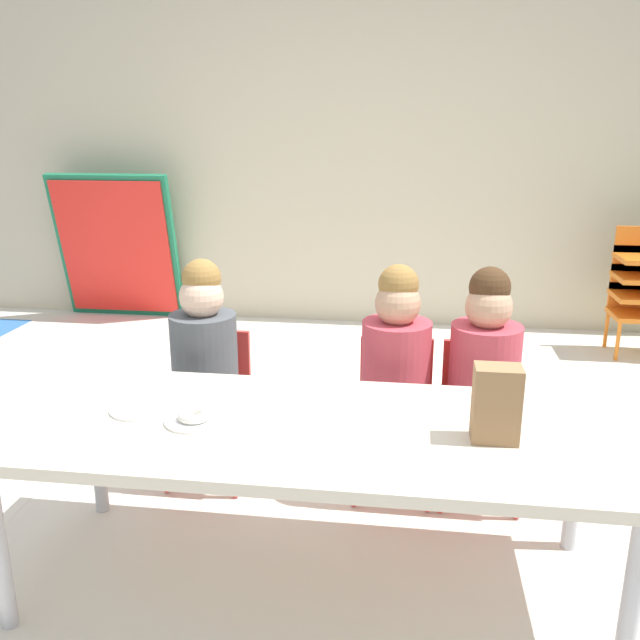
# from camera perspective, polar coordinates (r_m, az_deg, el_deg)

# --- Properties ---
(ground_plane) EXTENTS (6.12, 4.75, 0.02)m
(ground_plane) POSITION_cam_1_polar(r_m,az_deg,el_deg) (2.84, 0.46, -13.67)
(ground_plane) COLOR silver
(back_wall) EXTENTS (6.12, 0.10, 2.59)m
(back_wall) POSITION_cam_1_polar(r_m,az_deg,el_deg) (4.83, 4.32, 14.95)
(back_wall) COLOR beige
(back_wall) RESTS_ON ground_plane
(craft_table) EXTENTS (1.87, 0.73, 0.56)m
(craft_table) POSITION_cam_1_polar(r_m,az_deg,el_deg) (2.03, -0.72, -10.01)
(craft_table) COLOR beige
(craft_table) RESTS_ON ground_plane
(seated_child_near_camera) EXTENTS (0.32, 0.32, 0.92)m
(seated_child_near_camera) POSITION_cam_1_polar(r_m,az_deg,el_deg) (2.66, -9.80, -2.69)
(seated_child_near_camera) COLOR red
(seated_child_near_camera) RESTS_ON ground_plane
(seated_child_middle_seat) EXTENTS (0.32, 0.32, 0.92)m
(seated_child_middle_seat) POSITION_cam_1_polar(r_m,az_deg,el_deg) (2.54, 6.51, -3.47)
(seated_child_middle_seat) COLOR red
(seated_child_middle_seat) RESTS_ON ground_plane
(seated_child_far_right) EXTENTS (0.32, 0.31, 0.92)m
(seated_child_far_right) POSITION_cam_1_polar(r_m,az_deg,el_deg) (2.56, 13.85, -3.73)
(seated_child_far_right) COLOR red
(seated_child_far_right) RESTS_ON ground_plane
(kid_chair_orange_stack) EXTENTS (0.32, 0.30, 0.80)m
(kid_chair_orange_stack) POSITION_cam_1_polar(r_m,az_deg,el_deg) (4.64, 25.67, 2.84)
(kid_chair_orange_stack) COLOR orange
(kid_chair_orange_stack) RESTS_ON ground_plane
(folded_activity_table) EXTENTS (0.90, 0.29, 1.09)m
(folded_activity_table) POSITION_cam_1_polar(r_m,az_deg,el_deg) (5.17, -16.96, 5.93)
(folded_activity_table) COLOR #19724C
(folded_activity_table) RESTS_ON ground_plane
(paper_bag_brown) EXTENTS (0.13, 0.09, 0.22)m
(paper_bag_brown) POSITION_cam_1_polar(r_m,az_deg,el_deg) (1.93, 14.83, -6.94)
(paper_bag_brown) COLOR #9E754C
(paper_bag_brown) RESTS_ON craft_table
(paper_plate_near_edge) EXTENTS (0.18, 0.18, 0.01)m
(paper_plate_near_edge) POSITION_cam_1_polar(r_m,az_deg,el_deg) (2.06, -10.66, -8.43)
(paper_plate_near_edge) COLOR white
(paper_plate_near_edge) RESTS_ON craft_table
(paper_plate_center_table) EXTENTS (0.18, 0.18, 0.01)m
(paper_plate_center_table) POSITION_cam_1_polar(r_m,az_deg,el_deg) (2.17, -15.18, -7.34)
(paper_plate_center_table) COLOR white
(paper_plate_center_table) RESTS_ON craft_table
(donut_powdered_on_plate) EXTENTS (0.10, 0.10, 0.03)m
(donut_powdered_on_plate) POSITION_cam_1_polar(r_m,az_deg,el_deg) (2.05, -10.68, -7.96)
(donut_powdered_on_plate) COLOR white
(donut_powdered_on_plate) RESTS_ON craft_table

